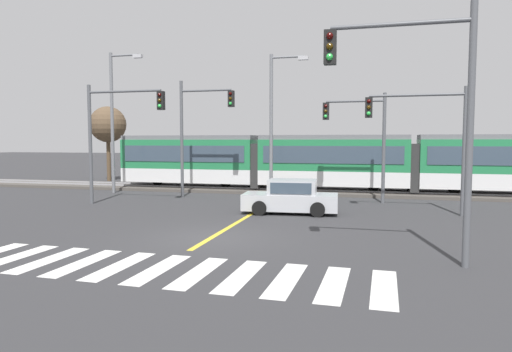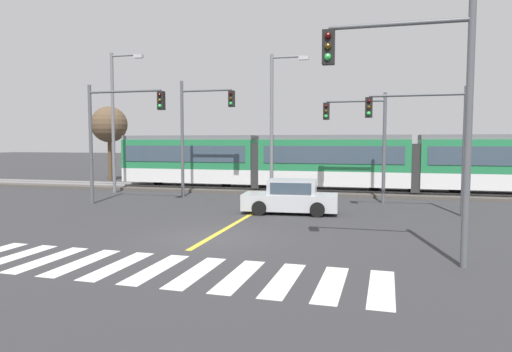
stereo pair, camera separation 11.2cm
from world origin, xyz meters
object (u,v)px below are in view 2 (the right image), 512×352
object	(u,v)px
traffic_light_near_right	(419,96)
street_lamp_centre	(275,116)
sedan_crossing	(290,198)
traffic_light_mid_right	(428,129)
bare_tree_far_west	(109,125)
traffic_light_far_right	(363,131)
light_rail_tram	(334,160)
street_lamp_west	(116,114)
traffic_light_mid_left	(115,124)
traffic_light_far_left	(198,123)

from	to	relation	value
traffic_light_near_right	street_lamp_centre	size ratio (longest dim) A/B	0.82
sedan_crossing	traffic_light_mid_right	bearing A→B (deg)	10.43
sedan_crossing	bare_tree_far_west	size ratio (longest dim) A/B	0.71
traffic_light_near_right	bare_tree_far_west	xyz separation A→B (m)	(-22.06, 20.44, 0.18)
traffic_light_far_right	street_lamp_centre	bearing A→B (deg)	165.44
traffic_light_far_right	traffic_light_mid_right	distance (m)	4.47
light_rail_tram	street_lamp_centre	world-z (taller)	street_lamp_centre
traffic_light_far_right	bare_tree_far_west	distance (m)	21.96
traffic_light_near_right	street_lamp_west	size ratio (longest dim) A/B	0.77
traffic_light_near_right	bare_tree_far_west	bearing A→B (deg)	137.18
traffic_light_far_right	traffic_light_mid_right	xyz separation A→B (m)	(2.84, -3.45, -0.00)
traffic_light_near_right	bare_tree_far_west	distance (m)	30.08
traffic_light_mid_left	street_lamp_west	world-z (taller)	street_lamp_west
traffic_light_mid_left	bare_tree_far_west	size ratio (longest dim) A/B	1.01
light_rail_tram	traffic_light_far_left	distance (m)	8.67
traffic_light_mid_left	street_lamp_west	bearing A→B (deg)	121.42
bare_tree_far_west	traffic_light_far_left	bearing A→B (deg)	-37.07
bare_tree_far_west	sedan_crossing	bearing A→B (deg)	-36.54
sedan_crossing	traffic_light_mid_right	xyz separation A→B (m)	(5.81, 1.07, 3.07)
traffic_light_far_right	street_lamp_west	size ratio (longest dim) A/B	0.66
traffic_light_mid_right	traffic_light_far_left	bearing A→B (deg)	164.40
traffic_light_mid_right	street_lamp_centre	bearing A→B (deg)	148.72
street_lamp_centre	bare_tree_far_west	bearing A→B (deg)	155.35
sedan_crossing	street_lamp_west	size ratio (longest dim) A/B	0.50
light_rail_tram	sedan_crossing	size ratio (longest dim) A/B	6.49
sedan_crossing	street_lamp_west	xyz separation A→B (m)	(-12.01, 5.28, 4.21)
traffic_light_mid_left	traffic_light_near_right	distance (m)	16.02
traffic_light_far_left	street_lamp_centre	bearing A→B (deg)	18.41
traffic_light_mid_right	traffic_light_far_left	xyz separation A→B (m)	(-11.99, 3.35, 0.52)
light_rail_tram	bare_tree_far_west	world-z (taller)	bare_tree_far_west
sedan_crossing	traffic_light_mid_left	world-z (taller)	traffic_light_mid_left
traffic_light_far_right	traffic_light_far_left	size ratio (longest dim) A/B	0.86
bare_tree_far_west	traffic_light_far_right	bearing A→B (deg)	-22.30
traffic_light_mid_left	street_lamp_centre	size ratio (longest dim) A/B	0.74
traffic_light_mid_right	bare_tree_far_west	size ratio (longest dim) A/B	0.92
traffic_light_near_right	traffic_light_far_right	world-z (taller)	traffic_light_near_right
sedan_crossing	street_lamp_centre	size ratio (longest dim) A/B	0.53
traffic_light_near_right	street_lamp_west	bearing A→B (deg)	142.42
light_rail_tram	bare_tree_far_west	xyz separation A→B (m)	(-18.46, 4.32, 2.51)
traffic_light_mid_right	street_lamp_west	size ratio (longest dim) A/B	0.64
light_rail_tram	traffic_light_near_right	bearing A→B (deg)	-77.41
traffic_light_far_right	street_lamp_west	xyz separation A→B (m)	(-14.97, 0.76, 1.14)
light_rail_tram	street_lamp_centre	bearing A→B (deg)	-138.91
traffic_light_near_right	traffic_light_far_right	distance (m)	12.26
sedan_crossing	traffic_light_mid_left	bearing A→B (deg)	176.79
sedan_crossing	street_lamp_centre	xyz separation A→B (m)	(-1.99, 5.81, 3.97)
light_rail_tram	traffic_light_far_right	size ratio (longest dim) A/B	4.90
traffic_light_near_right	street_lamp_centre	xyz separation A→B (m)	(-6.72, 13.40, 0.30)
traffic_light_mid_left	traffic_light_far_right	size ratio (longest dim) A/B	1.06
light_rail_tram	bare_tree_far_west	size ratio (longest dim) A/B	4.63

